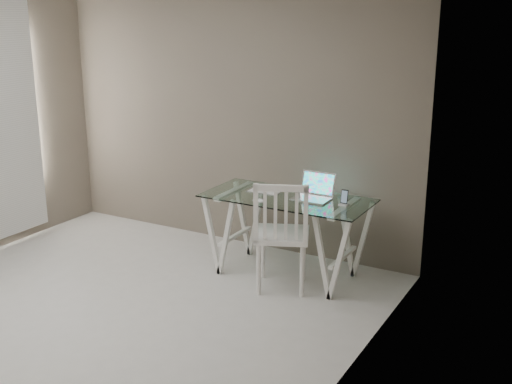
# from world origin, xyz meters

# --- Properties ---
(room) EXTENTS (4.50, 4.52, 2.71)m
(room) POSITION_xyz_m (-0.06, 0.02, 1.72)
(room) COLOR beige
(room) RESTS_ON ground
(desk) EXTENTS (1.50, 0.70, 0.75)m
(desk) POSITION_xyz_m (0.91, 1.69, 0.38)
(desk) COLOR silver
(desk) RESTS_ON ground
(chair) EXTENTS (0.60, 0.60, 1.00)m
(chair) POSITION_xyz_m (1.02, 1.36, 0.55)
(chair) COLOR white
(chair) RESTS_ON ground
(laptop) EXTENTS (0.32, 0.29, 0.22)m
(laptop) POSITION_xyz_m (1.13, 1.79, 0.80)
(laptop) COLOR silver
(laptop) RESTS_ON desk
(keyboard) EXTENTS (0.30, 0.13, 0.01)m
(keyboard) POSITION_xyz_m (0.65, 1.73, 0.75)
(keyboard) COLOR silver
(keyboard) RESTS_ON desk
(mouse) EXTENTS (0.12, 0.07, 0.04)m
(mouse) POSITION_xyz_m (0.76, 1.42, 0.76)
(mouse) COLOR white
(mouse) RESTS_ON desk
(phone_dock) EXTENTS (0.07, 0.07, 0.14)m
(phone_dock) POSITION_xyz_m (1.44, 1.71, 0.78)
(phone_dock) COLOR white
(phone_dock) RESTS_ON desk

